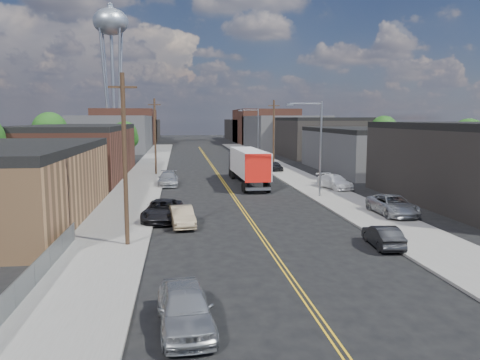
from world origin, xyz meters
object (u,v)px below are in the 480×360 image
object	(u,v)px
car_left_c	(162,210)
car_right_lot_a	(393,205)
car_left_b	(182,216)
semi_truck	(247,164)
water_tower	(111,27)
car_left_d	(168,179)
car_right_lot_c	(275,166)
car_left_a	(185,308)
car_right_oncoming	(383,236)
car_ahead_truck	(242,171)
car_right_lot_b	(335,182)

from	to	relation	value
car_left_c	car_right_lot_a	bearing A→B (deg)	3.88
car_left_b	semi_truck	bearing A→B (deg)	63.08
water_tower	semi_truck	size ratio (longest dim) A/B	2.40
car_left_d	car_right_lot_c	size ratio (longest dim) A/B	1.40
car_left_b	car_right_lot_c	xyz separation A→B (m)	(13.20, 32.08, 0.09)
car_left_a	car_left_c	world-z (taller)	car_left_a
car_right_oncoming	car_ahead_truck	xyz separation A→B (m)	(-3.75, 34.00, -0.00)
car_right_lot_a	car_right_lot_c	xyz separation A→B (m)	(-2.80, 30.88, -0.11)
car_right_lot_b	car_left_d	bearing A→B (deg)	149.73
car_right_lot_b	car_right_oncoming	bearing A→B (deg)	-114.71
car_right_oncoming	car_ahead_truck	world-z (taller)	same
semi_truck	car_left_d	size ratio (longest dim) A/B	2.92
car_left_d	car_right_lot_c	xyz separation A→B (m)	(14.60, 11.99, 0.03)
water_tower	car_left_a	distance (m)	116.48
car_right_oncoming	semi_truck	bearing A→B (deg)	-76.62
car_left_b	car_left_d	size ratio (longest dim) A/B	0.81
car_left_d	car_right_oncoming	world-z (taller)	car_left_d
car_left_d	car_right_lot_a	xyz separation A→B (m)	(17.40, -18.89, 0.14)
semi_truck	car_left_d	xyz separation A→B (m)	(-8.94, -0.31, -1.52)
semi_truck	car_right_lot_b	bearing A→B (deg)	-35.28
car_left_b	car_right_lot_b	xyz separation A→B (m)	(16.00, 14.73, 0.17)
car_right_oncoming	car_right_lot_c	size ratio (longest dim) A/B	1.05
car_left_a	car_right_lot_a	world-z (taller)	car_right_lot_a
water_tower	car_right_oncoming	bearing A→B (deg)	-74.34
water_tower	car_right_lot_a	bearing A→B (deg)	-70.66
car_left_c	car_right_oncoming	distance (m)	15.72
semi_truck	car_right_lot_c	world-z (taller)	semi_truck
car_left_d	car_right_lot_c	distance (m)	18.89
car_left_d	car_right_lot_b	bearing A→B (deg)	-16.44
car_left_b	car_right_lot_a	distance (m)	16.05
car_left_c	car_ahead_truck	size ratio (longest dim) A/B	1.17
semi_truck	car_left_c	bearing A→B (deg)	-117.41
car_right_oncoming	car_right_lot_b	size ratio (longest dim) A/B	0.79
car_ahead_truck	water_tower	bearing A→B (deg)	105.97
car_left_c	car_left_d	distance (m)	18.04
car_left_c	car_right_lot_b	size ratio (longest dim) A/B	1.10
car_right_lot_a	car_ahead_truck	xyz separation A→B (m)	(-8.15, 26.00, -0.25)
car_left_a	car_right_lot_c	size ratio (longest dim) A/B	1.25
car_left_a	car_right_oncoming	xyz separation A→B (m)	(11.60, 9.30, -0.15)
car_right_lot_c	semi_truck	bearing A→B (deg)	-123.35
car_right_lot_a	car_right_lot_b	size ratio (longest dim) A/B	1.08
car_left_c	car_ahead_truck	xyz separation A→B (m)	(9.25, 25.16, -0.11)
car_left_c	car_left_d	bearing A→B (deg)	96.66
semi_truck	car_left_c	xyz separation A→B (m)	(-8.94, -18.36, -1.52)
semi_truck	car_left_b	bearing A→B (deg)	-111.73
semi_truck	car_right_lot_c	xyz separation A→B (m)	(5.66, 11.68, -1.49)
semi_truck	car_ahead_truck	world-z (taller)	semi_truck
water_tower	semi_truck	distance (m)	83.68
car_left_b	car_right_oncoming	distance (m)	13.44
car_left_a	car_left_b	xyz separation A→B (m)	(0.00, 16.10, -0.10)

